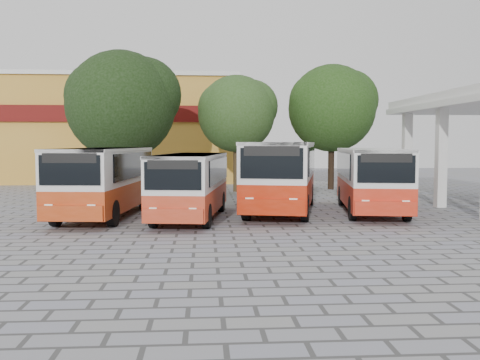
{
  "coord_description": "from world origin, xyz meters",
  "views": [
    {
      "loc": [
        -3.44,
        -18.64,
        3.09
      ],
      "look_at": [
        -1.92,
        4.02,
        1.5
      ],
      "focal_mm": 40.0,
      "sensor_mm": 36.0,
      "label": 1
    }
  ],
  "objects": [
    {
      "name": "ground",
      "position": [
        0.0,
        0.0,
        0.0
      ],
      "size": [
        90.0,
        90.0,
        0.0
      ],
      "primitive_type": "plane",
      "color": "gray",
      "rests_on": "ground"
    },
    {
      "name": "bus_far_right",
      "position": [
        3.9,
        4.4,
        1.63
      ],
      "size": [
        3.67,
        8.15,
        2.82
      ],
      "rotation": [
        0.0,
        0.0,
        -0.17
      ],
      "color": "red",
      "rests_on": "ground"
    },
    {
      "name": "bus_centre_left",
      "position": [
        -3.99,
        2.95,
        1.52
      ],
      "size": [
        3.21,
        7.54,
        2.62
      ],
      "rotation": [
        0.0,
        0.0,
        -0.14
      ],
      "color": "#B23115",
      "rests_on": "ground"
    },
    {
      "name": "tree_left",
      "position": [
        -8.17,
        12.99,
        5.47
      ],
      "size": [
        6.64,
        6.32,
        8.42
      ],
      "color": "#432917",
      "rests_on": "ground"
    },
    {
      "name": "shophouse_block",
      "position": [
        -11.0,
        25.99,
        4.16
      ],
      "size": [
        20.4,
        10.4,
        8.3
      ],
      "color": "#BE872B",
      "rests_on": "ground"
    },
    {
      "name": "bus_far_left",
      "position": [
        -7.6,
        3.8,
        1.66
      ],
      "size": [
        3.25,
        8.17,
        2.86
      ],
      "rotation": [
        0.0,
        0.0,
        -0.11
      ],
      "color": "#AE340C",
      "rests_on": "ground"
    },
    {
      "name": "tree_middle",
      "position": [
        -1.35,
        14.96,
        5.05
      ],
      "size": [
        5.06,
        4.82,
        7.31
      ],
      "color": "#44341D",
      "rests_on": "ground"
    },
    {
      "name": "bus_centre_right",
      "position": [
        -0.01,
        4.86,
        1.8
      ],
      "size": [
        4.53,
        9.08,
        3.11
      ],
      "rotation": [
        0.0,
        0.0,
        -0.23
      ],
      "color": "#AA1A00",
      "rests_on": "ground"
    },
    {
      "name": "tree_right",
      "position": [
        5.02,
        16.29,
        5.54
      ],
      "size": [
        6.02,
        5.73,
        8.22
      ],
      "color": "black",
      "rests_on": "ground"
    }
  ]
}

